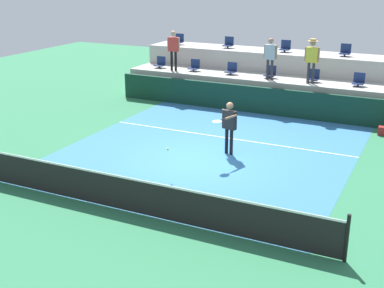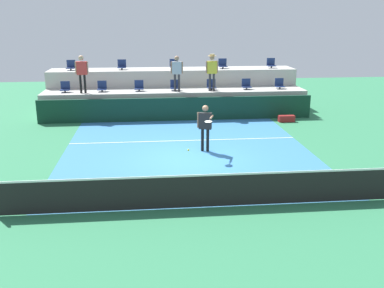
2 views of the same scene
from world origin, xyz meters
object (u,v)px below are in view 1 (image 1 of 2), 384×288
Objects in this scene: spectator_in_grey at (270,55)px; spectator_with_hat at (312,56)px; stadium_chair_upper_far_left at (179,40)px; spectator_leaning_on_rail at (174,47)px; stadium_chair_upper_right at (345,51)px; stadium_chair_lower_far_left at (160,63)px; stadium_chair_lower_center at (270,73)px; stadium_chair_upper_center at (285,47)px; stadium_chair_upper_left at (228,43)px; tennis_player at (229,123)px; stadium_chair_lower_left at (194,66)px; stadium_chair_lower_mid_left at (231,69)px; stadium_chair_lower_right at (359,81)px; stadium_chair_lower_mid_right at (313,77)px; tennis_ball at (168,149)px.

spectator_in_grey is 0.96× the size of spectator_with_hat.
spectator_leaning_on_rail is (0.86, -2.18, 0.02)m from stadium_chair_upper_far_left.
stadium_chair_upper_far_left is 1.00× the size of stadium_chair_upper_right.
stadium_chair_lower_far_left is 1.00× the size of stadium_chair_upper_right.
stadium_chair_upper_far_left is at bearing 161.17° from stadium_chair_lower_center.
spectator_in_grey is at bearing -89.86° from stadium_chair_upper_center.
stadium_chair_lower_center is at bearing 167.94° from spectator_with_hat.
tennis_player is (3.35, -8.15, -1.26)m from stadium_chair_upper_left.
stadium_chair_upper_right is 8.49m from tennis_player.
spectator_in_grey reaches higher than stadium_chair_lower_left.
stadium_chair_lower_mid_left is 4.03m from stadium_chair_upper_far_left.
stadium_chair_lower_far_left is at bearing 180.00° from stadium_chair_lower_right.
stadium_chair_lower_right is at bearing 0.00° from stadium_chair_lower_left.
spectator_leaning_on_rail is (-2.65, -0.38, 0.87)m from stadium_chair_lower_mid_left.
spectator_with_hat is at bearing -95.68° from stadium_chair_lower_mid_right.
stadium_chair_lower_far_left and stadium_chair_lower_mid_right have the same top height.
tennis_ball is (5.11, -10.64, -1.47)m from stadium_chair_upper_far_left.
tennis_ball is at bearing -79.71° from stadium_chair_lower_mid_left.
stadium_chair_lower_right is (3.62, 0.00, 0.00)m from stadium_chair_lower_center.
stadium_chair_lower_mid_left is at bearing -135.71° from stadium_chair_upper_center.
stadium_chair_upper_far_left is at bearing 180.00° from stadium_chair_upper_center.
spectator_leaning_on_rail reaches higher than stadium_chair_lower_far_left.
stadium_chair_lower_mid_left and stadium_chair_lower_right have the same top height.
spectator_with_hat is (4.45, -2.18, 0.04)m from stadium_chair_upper_left.
stadium_chair_upper_right is 0.30× the size of spectator_in_grey.
stadium_chair_upper_center reaches higher than stadium_chair_lower_center.
spectator_in_grey reaches higher than stadium_chair_upper_far_left.
stadium_chair_upper_right is (8.03, 1.80, 0.85)m from stadium_chair_lower_far_left.
spectator_in_grey is 1.72m from spectator_with_hat.
spectator_leaning_on_rail is at bearing -154.10° from stadium_chair_upper_center.
stadium_chair_lower_mid_left is 0.29× the size of spectator_with_hat.
stadium_chair_upper_right is (6.27, 1.80, 0.85)m from stadium_chair_lower_left.
stadium_chair_lower_mid_right is 1.98m from spectator_in_grey.
stadium_chair_upper_right is at bearing 33.67° from stadium_chair_lower_center.
tennis_ball is (-2.87, -10.64, -1.47)m from stadium_chair_upper_right.
stadium_chair_upper_right is 7.65× the size of tennis_ball.
stadium_chair_lower_far_left is 7.65× the size of tennis_ball.
spectator_leaning_on_rail is at bearing -175.04° from stadium_chair_lower_center.
stadium_chair_lower_mid_right is 0.29× the size of spectator_leaning_on_rail.
stadium_chair_lower_center is 1.00× the size of stadium_chair_lower_right.
stadium_chair_upper_center is at bearing 87.57° from stadium_chair_lower_center.
stadium_chair_lower_left is at bearing 173.99° from spectator_in_grey.
tennis_ball is (-1.96, -8.46, -1.52)m from spectator_with_hat.
spectator_in_grey is (0.08, -0.38, 0.83)m from stadium_chair_lower_center.
stadium_chair_upper_center is 7.65× the size of tennis_ball.
stadium_chair_upper_left is at bearing 145.91° from stadium_chair_lower_center.
tennis_ball is at bearing -108.86° from tennis_player.
spectator_leaning_on_rail is at bearing -68.55° from stadium_chair_upper_far_left.
stadium_chair_upper_right is at bearing 39.81° from spectator_in_grey.
stadium_chair_lower_far_left is 1.00× the size of stadium_chair_upper_left.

